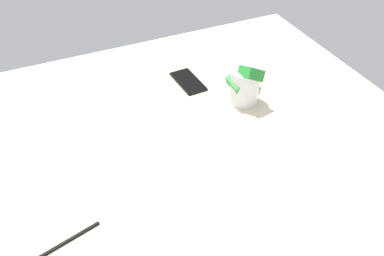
% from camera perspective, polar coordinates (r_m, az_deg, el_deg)
% --- Properties ---
extents(bed_mattress, '(1.80, 1.40, 0.18)m').
position_cam_1_polar(bed_mattress, '(1.19, -8.88, -11.45)').
color(bed_mattress, beige).
rests_on(bed_mattress, ground).
extents(snack_cup, '(0.10, 0.10, 0.14)m').
position_cam_1_polar(snack_cup, '(1.38, 6.59, 5.35)').
color(snack_cup, silver).
rests_on(snack_cup, bed_mattress).
extents(cell_phone, '(0.08, 0.14, 0.01)m').
position_cam_1_polar(cell_phone, '(1.49, -0.49, 5.80)').
color(cell_phone, black).
rests_on(cell_phone, bed_mattress).
extents(charger_cable, '(0.17, 0.05, 0.01)m').
position_cam_1_polar(charger_cable, '(1.06, -15.49, -13.54)').
color(charger_cable, black).
rests_on(charger_cable, bed_mattress).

